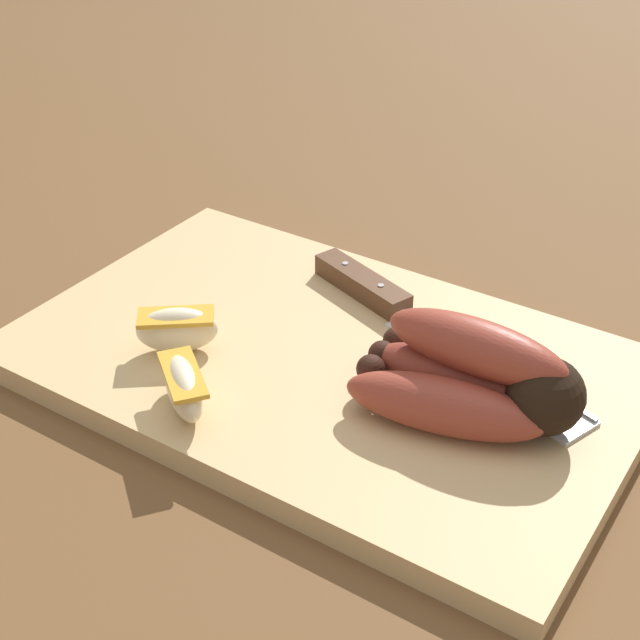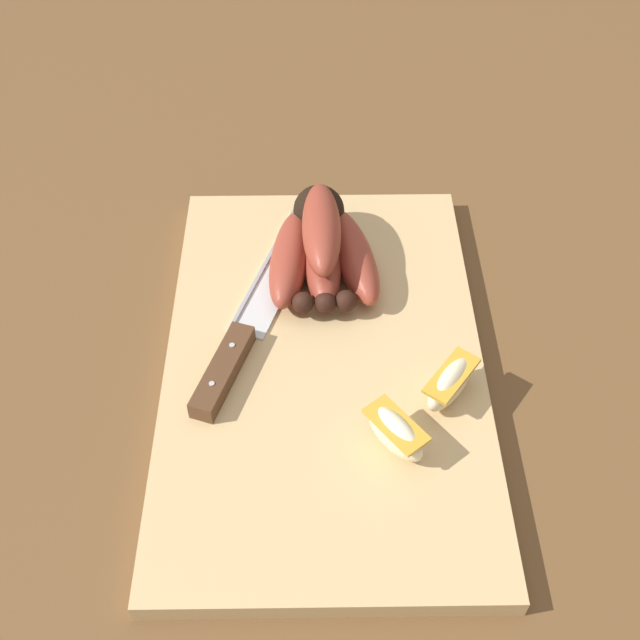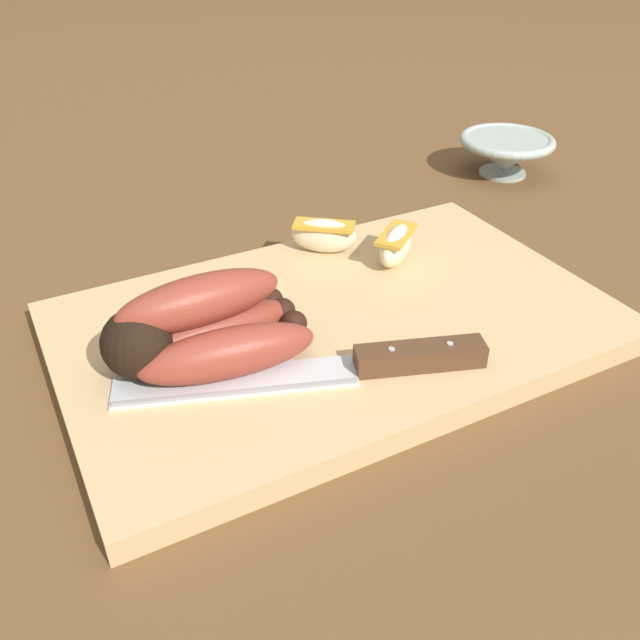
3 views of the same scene
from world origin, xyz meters
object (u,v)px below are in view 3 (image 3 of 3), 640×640
banana_bunch (200,327)px  apple_wedge_middle (396,245)px  chefs_knife (358,365)px  ceramic_bowl (506,152)px  apple_wedge_near (324,235)px

banana_bunch → apple_wedge_middle: size_ratio=2.47×
chefs_knife → apple_wedge_middle: apple_wedge_middle is taller
ceramic_bowl → apple_wedge_near: bearing=19.1°
banana_bunch → apple_wedge_near: (-0.17, -0.11, -0.01)m
apple_wedge_middle → ceramic_bowl: size_ratio=0.52×
apple_wedge_near → ceramic_bowl: size_ratio=0.53×
banana_bunch → apple_wedge_near: 0.20m
apple_wedge_middle → ceramic_bowl: (-0.28, -0.17, -0.01)m
chefs_knife → ceramic_bowl: ceramic_bowl is taller
apple_wedge_near → ceramic_bowl: (-0.33, -0.11, -0.01)m
ceramic_bowl → banana_bunch: bearing=24.3°
chefs_knife → ceramic_bowl: (-0.40, -0.30, 0.00)m
chefs_knife → ceramic_bowl: bearing=-143.4°
chefs_knife → apple_wedge_near: apple_wedge_near is taller
apple_wedge_near → apple_wedge_middle: (-0.05, 0.05, 0.00)m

